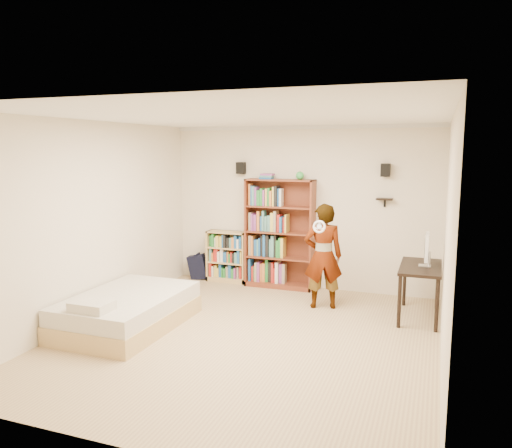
{
  "coord_description": "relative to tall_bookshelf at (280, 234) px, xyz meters",
  "views": [
    {
      "loc": [
        2.14,
        -5.52,
        2.33
      ],
      "look_at": [
        -0.11,
        0.6,
        1.34
      ],
      "focal_mm": 35.0,
      "sensor_mm": 36.0,
      "label": 1
    }
  ],
  "objects": [
    {
      "name": "room_shell",
      "position": [
        0.33,
        -2.33,
        0.85
      ],
      "size": [
        4.52,
        5.02,
        2.71
      ],
      "color": "beige",
      "rests_on": "ground"
    },
    {
      "name": "person",
      "position": [
        0.93,
        -0.83,
        -0.14
      ],
      "size": [
        0.65,
        0.53,
        1.55
      ],
      "primitive_type": "imported",
      "rotation": [
        0.0,
        0.0,
        3.47
      ],
      "color": "black",
      "rests_on": "ground"
    },
    {
      "name": "speaker_right",
      "position": [
        1.68,
        0.07,
        1.09
      ],
      "size": [
        0.14,
        0.12,
        0.2
      ],
      "primitive_type": "cube",
      "color": "black",
      "rests_on": "room_shell"
    },
    {
      "name": "crown_molding",
      "position": [
        0.33,
        -2.33,
        1.76
      ],
      "size": [
        4.5,
        5.0,
        0.06
      ],
      "color": "silver",
      "rests_on": "room_shell"
    },
    {
      "name": "imac",
      "position": [
        2.34,
        -0.83,
        0.05
      ],
      "size": [
        0.09,
        0.45,
        0.45
      ],
      "primitive_type": null,
      "rotation": [
        0.0,
        0.0,
        -0.01
      ],
      "color": "white",
      "rests_on": "computer_desk"
    },
    {
      "name": "speaker_left",
      "position": [
        -0.72,
        0.07,
        1.09
      ],
      "size": [
        0.14,
        0.12,
        0.2
      ],
      "primitive_type": "cube",
      "color": "black",
      "rests_on": "room_shell"
    },
    {
      "name": "daybed",
      "position": [
        -1.29,
        -2.52,
        -0.64
      ],
      "size": [
        1.22,
        1.87,
        0.55
      ],
      "primitive_type": null,
      "color": "beige",
      "rests_on": "ground"
    },
    {
      "name": "wall_shelf",
      "position": [
        1.68,
        0.08,
        0.64
      ],
      "size": [
        0.25,
        0.16,
        0.02
      ],
      "primitive_type": "cube",
      "color": "black",
      "rests_on": "room_shell"
    },
    {
      "name": "low_bookshelf",
      "position": [
        -0.97,
        0.03,
        -0.47
      ],
      "size": [
        0.72,
        0.27,
        0.89
      ],
      "primitive_type": null,
      "color": "#D5B672",
      "rests_on": "ground"
    },
    {
      "name": "ground",
      "position": [
        0.33,
        -2.33,
        -0.91
      ],
      "size": [
        4.5,
        5.0,
        0.01
      ],
      "primitive_type": "cube",
      "color": "tan",
      "rests_on": "ground"
    },
    {
      "name": "computer_desk",
      "position": [
        2.29,
        -0.82,
        -0.54
      ],
      "size": [
        0.54,
        1.08,
        0.74
      ],
      "primitive_type": null,
      "color": "black",
      "rests_on": "ground"
    },
    {
      "name": "wii_wheel",
      "position": [
        0.93,
        -1.12,
        0.34
      ],
      "size": [
        0.18,
        0.07,
        0.19
      ],
      "primitive_type": "torus",
      "rotation": [
        1.36,
        0.0,
        0.0
      ],
      "color": "white",
      "rests_on": "person"
    },
    {
      "name": "navy_bag",
      "position": [
        -1.54,
        0.01,
        -0.69
      ],
      "size": [
        0.37,
        0.27,
        0.45
      ],
      "primitive_type": null,
      "rotation": [
        0.0,
        0.0,
        0.15
      ],
      "color": "black",
      "rests_on": "ground"
    },
    {
      "name": "tall_bookshelf",
      "position": [
        0.0,
        0.0,
        0.0
      ],
      "size": [
        1.15,
        0.34,
        1.83
      ],
      "primitive_type": null,
      "color": "maroon",
      "rests_on": "ground"
    }
  ]
}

